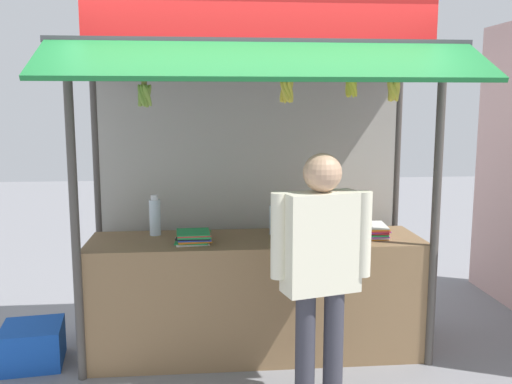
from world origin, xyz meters
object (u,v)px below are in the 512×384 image
at_px(water_bottle_left, 155,216).
at_px(vendor_person, 321,259).
at_px(banana_bunch_rightmost, 144,95).
at_px(banana_bunch_inner_right, 351,86).
at_px(plastic_crate, 33,345).
at_px(magazine_stack_rear_center, 374,230).
at_px(water_bottle_back_left, 286,220).
at_px(banana_bunch_leftmost, 394,90).
at_px(water_bottle_far_right, 274,219).
at_px(banana_bunch_inner_left, 287,91).
at_px(magazine_stack_center, 193,237).

bearing_deg(water_bottle_left, vendor_person, -44.59).
height_order(banana_bunch_rightmost, banana_bunch_inner_right, same).
relative_size(banana_bunch_inner_right, plastic_crate, 0.55).
bearing_deg(magazine_stack_rear_center, plastic_crate, -178.89).
xyz_separation_m(water_bottle_back_left, water_bottle_left, (-1.00, 0.02, 0.04)).
xyz_separation_m(banana_bunch_inner_right, banana_bunch_leftmost, (0.28, -0.00, -0.02)).
xyz_separation_m(water_bottle_back_left, water_bottle_far_right, (-0.10, -0.04, 0.02)).
bearing_deg(water_bottle_back_left, banana_bunch_inner_left, -98.25).
bearing_deg(banana_bunch_inner_right, water_bottle_far_right, 127.93).
relative_size(water_bottle_back_left, water_bottle_left, 0.72).
distance_m(water_bottle_far_right, banana_bunch_inner_right, 1.21).
distance_m(water_bottle_back_left, plastic_crate, 2.08).
bearing_deg(magazine_stack_rear_center, water_bottle_back_left, 163.60).
bearing_deg(banana_bunch_leftmost, banana_bunch_rightmost, 179.90).
bearing_deg(magazine_stack_rear_center, banana_bunch_leftmost, -93.80).
distance_m(banana_bunch_inner_right, plastic_crate, 2.91).
xyz_separation_m(water_bottle_far_right, vendor_person, (0.16, -0.99, -0.05)).
bearing_deg(plastic_crate, water_bottle_left, 16.10).
relative_size(water_bottle_back_left, banana_bunch_leftmost, 0.85).
height_order(water_bottle_back_left, banana_bunch_leftmost, banana_bunch_leftmost).
bearing_deg(water_bottle_far_right, water_bottle_left, 176.27).
distance_m(water_bottle_back_left, vendor_person, 1.04).
bearing_deg(water_bottle_left, plastic_crate, -163.90).
relative_size(water_bottle_far_right, banana_bunch_rightmost, 0.86).
xyz_separation_m(water_bottle_far_right, magazine_stack_rear_center, (0.74, -0.15, -0.07)).
height_order(water_bottle_left, banana_bunch_rightmost, banana_bunch_rightmost).
distance_m(banana_bunch_rightmost, plastic_crate, 2.03).
relative_size(magazine_stack_rear_center, banana_bunch_inner_right, 1.35).
height_order(banana_bunch_rightmost, banana_bunch_inner_left, same).
bearing_deg(plastic_crate, banana_bunch_rightmost, -21.88).
distance_m(magazine_stack_rear_center, banana_bunch_leftmost, 1.11).
distance_m(water_bottle_far_right, banana_bunch_rightmost, 1.40).
bearing_deg(banana_bunch_inner_left, banana_bunch_leftmost, -0.06).
xyz_separation_m(water_bottle_back_left, vendor_person, (0.06, -1.03, -0.03)).
xyz_separation_m(magazine_stack_center, banana_bunch_inner_right, (1.04, -0.34, 1.06)).
bearing_deg(water_bottle_far_right, banana_bunch_leftmost, -37.92).
distance_m(water_bottle_far_right, magazine_stack_rear_center, 0.76).
relative_size(magazine_stack_rear_center, banana_bunch_leftmost, 1.20).
bearing_deg(banana_bunch_leftmost, banana_bunch_inner_left, 179.94).
bearing_deg(banana_bunch_rightmost, plastic_crate, 158.12).
relative_size(banana_bunch_inner_left, banana_bunch_leftmost, 1.04).
distance_m(water_bottle_back_left, banana_bunch_inner_left, 1.14).
relative_size(water_bottle_far_right, banana_bunch_inner_right, 1.09).
xyz_separation_m(banana_bunch_inner_right, vendor_person, (-0.27, -0.44, -1.03)).
distance_m(magazine_stack_center, banana_bunch_leftmost, 1.72).
distance_m(water_bottle_back_left, banana_bunch_inner_right, 1.21).
bearing_deg(banana_bunch_inner_right, magazine_stack_center, 161.71).
bearing_deg(magazine_stack_rear_center, water_bottle_far_right, 168.81).
relative_size(banana_bunch_inner_right, vendor_person, 0.15).
height_order(banana_bunch_inner_right, vendor_person, banana_bunch_inner_right).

